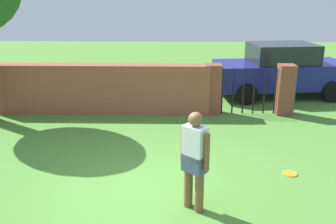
# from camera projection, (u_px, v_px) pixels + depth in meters

# --- Properties ---
(ground_plane) EXTENTS (40.00, 40.00, 0.00)m
(ground_plane) POSITION_uv_depth(u_px,v_px,m) (141.00, 188.00, 6.53)
(ground_plane) COLOR #4C8433
(brick_wall) EXTENTS (6.06, 0.50, 1.39)m
(brick_wall) POSITION_uv_depth(u_px,v_px,m) (101.00, 89.00, 10.42)
(brick_wall) COLOR brown
(brick_wall) RESTS_ON ground
(person) EXTENTS (0.43, 0.40, 1.62)m
(person) POSITION_uv_depth(u_px,v_px,m) (195.00, 157.00, 5.65)
(person) COLOR brown
(person) RESTS_ON ground
(fence_gate) EXTENTS (2.45, 0.44, 1.40)m
(fence_gate) POSITION_uv_depth(u_px,v_px,m) (249.00, 89.00, 10.32)
(fence_gate) COLOR brown
(fence_gate) RESTS_ON ground
(car) EXTENTS (4.38, 2.33, 1.72)m
(car) POSITION_uv_depth(u_px,v_px,m) (281.00, 70.00, 12.04)
(car) COLOR navy
(car) RESTS_ON ground
(frisbee_orange) EXTENTS (0.27, 0.27, 0.02)m
(frisbee_orange) POSITION_uv_depth(u_px,v_px,m) (290.00, 174.00, 7.04)
(frisbee_orange) COLOR orange
(frisbee_orange) RESTS_ON ground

